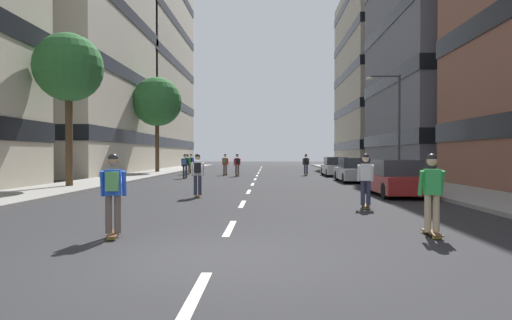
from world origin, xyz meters
The scene contains 24 objects.
ground_plane centered at (0.00, 23.72, 0.00)m, with size 142.33×142.33×0.00m, color #28282B.
sidewalk_left centered at (-9.32, 26.69, 0.07)m, with size 3.63×65.24×0.14m, color gray.
sidewalk_right centered at (9.32, 26.69, 0.07)m, with size 3.63×65.24×0.14m, color gray.
lane_markings centered at (0.00, 25.50, 0.00)m, with size 0.16×57.20×0.01m.
building_left_mid centered at (-17.66, 30.72, 10.84)m, with size 13.17×18.58×21.49m.
building_left_far centered at (-17.66, 50.83, 13.18)m, with size 13.17×23.44×26.18m.
building_right_mid centered at (17.66, 30.72, 12.63)m, with size 13.17×16.84×25.07m.
building_right_far centered at (17.66, 50.83, 11.87)m, with size 13.17×19.04×23.56m.
parked_car_near centered at (6.30, 11.22, 0.70)m, with size 1.82×4.40×1.52m.
parked_car_mid centered at (6.30, 20.38, 0.70)m, with size 1.82×4.40×1.52m.
parked_car_far centered at (6.30, 27.85, 0.70)m, with size 1.82×4.40×1.52m.
street_tree_mid centered at (-9.32, 32.48, 6.56)m, with size 4.50×4.50×8.69m.
street_tree_far centered at (-9.32, 14.74, 6.15)m, with size 3.48×3.48×7.80m.
streetlamp_right centered at (8.59, 19.67, 4.14)m, with size 2.13×0.30×6.50m.
skater_0 centered at (4.01, 28.54, 0.98)m, with size 0.54×0.91×1.78m.
skater_1 centered at (-6.14, 32.19, 1.02)m, with size 0.54×0.91×1.78m.
skater_2 centered at (4.43, 2.12, 0.98)m, with size 0.54×0.90×1.78m.
skater_3 centered at (-2.37, 1.77, 1.02)m, with size 0.57×0.92×1.78m.
skater_4 centered at (-6.01, 29.76, 1.02)m, with size 0.56×0.92×1.78m.
skater_5 centered at (-5.08, 23.77, 1.02)m, with size 0.53×0.90×1.78m.
skater_6 centered at (4.11, 7.02, 0.98)m, with size 0.56×0.92×1.78m.
skater_7 centered at (-2.65, 28.44, 1.02)m, with size 0.57×0.92×1.78m.
skater_8 centered at (-1.96, 10.29, 1.02)m, with size 0.56×0.92×1.78m.
skater_9 centered at (-1.53, 26.92, 1.02)m, with size 0.57×0.92×1.78m.
Camera 1 is at (0.91, -7.32, 1.77)m, focal length 30.56 mm.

